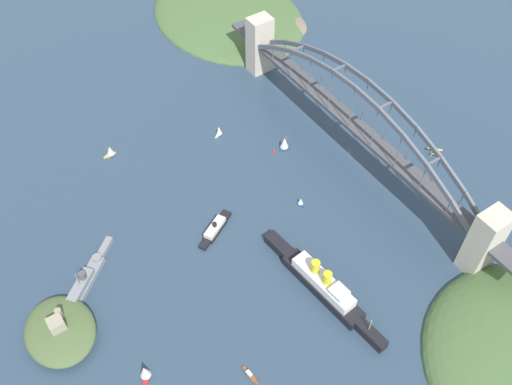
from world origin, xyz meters
TOP-DOWN VIEW (x-y plane):
  - ground_plane at (0.00, 0.00)m, footprint 1400.00×1400.00m
  - harbor_arch_bridge at (0.00, -0.00)m, footprint 286.48×17.73m
  - headland_east_shore at (190.16, -21.60)m, footprint 157.25×123.88m
  - ocean_liner at (-76.21, 85.16)m, footprint 94.73×16.72m
  - naval_cruiser at (0.19, 198.57)m, footprint 51.08×59.19m
  - harbor_ferry_steamer at (-6.08, 113.69)m, footprint 19.85×30.65m
  - fort_island_mid_harbor at (-19.71, 218.87)m, footprint 44.72×36.72m
  - seaplane_taxiing_near_bridge at (-34.08, -47.82)m, footprint 9.21×9.14m
  - small_boat_1 at (90.31, 140.10)m, footprint 5.30×9.25m
  - small_boat_2 at (-65.63, 191.60)m, footprint 9.70×7.84m
  - small_boat_3 at (28.49, 36.03)m, footprint 6.75×10.70m
  - small_boat_5 at (-18.56, 57.01)m, footprint 6.64×4.03m
  - small_boat_6 at (-95.16, 147.03)m, footprint 12.19×3.06m
  - small_boat_7 at (65.66, 66.86)m, footprint 5.37×7.37m
  - channel_marker_buoy at (29.56, 44.45)m, footprint 2.20×2.20m

SIDE VIEW (x-z plane):
  - ground_plane at x=0.00m, z-range 0.00..0.00m
  - headland_east_shore at x=190.16m, z-range -9.18..9.18m
  - small_boat_6 at x=-95.16m, z-range -0.31..1.78m
  - channel_marker_buoy at x=29.56m, z-range -0.26..2.49m
  - seaplane_taxiing_near_bridge at x=-34.08m, z-range -0.33..4.78m
  - harbor_ferry_steamer at x=-6.08m, z-range -1.54..6.20m
  - small_boat_5 at x=-18.56m, z-range -0.20..5.94m
  - naval_cruiser at x=0.19m, z-range -5.68..11.78m
  - small_boat_7 at x=65.66m, z-range -0.26..8.40m
  - small_boat_1 at x=90.31m, z-range -0.32..8.94m
  - fort_island_mid_harbor at x=-19.71m, z-range -3.38..13.56m
  - small_boat_2 at x=-65.63m, z-range -0.48..10.89m
  - small_boat_3 at x=28.49m, z-range -0.43..11.12m
  - ocean_liner at x=-76.21m, z-range -4.41..16.08m
  - harbor_arch_bridge at x=0.00m, z-range -4.71..56.61m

